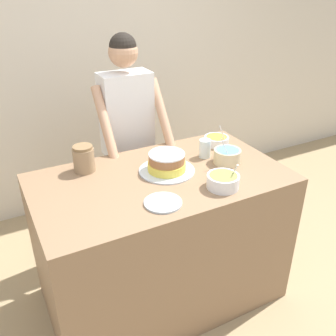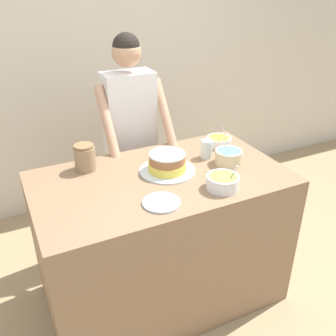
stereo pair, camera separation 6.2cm
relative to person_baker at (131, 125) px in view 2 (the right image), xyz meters
name	(u,v)px [view 2 (the right image)]	position (x,y,z in m)	size (l,w,h in m)	color
wall_back	(89,66)	(-0.06, 0.82, 0.27)	(10.00, 0.05, 2.60)	beige
counter	(162,239)	(-0.06, -0.67, -0.56)	(1.51, 0.86, 0.94)	#8C6B4C
person_baker	(131,125)	(0.00, 0.00, 0.00)	(0.49, 0.46, 1.68)	#2D2D38
cake	(167,163)	(0.00, -0.62, -0.03)	(0.34, 0.34, 0.12)	silver
frosting_bowl_olive	(223,182)	(0.19, -0.94, -0.04)	(0.18, 0.18, 0.15)	white
frosting_bowl_blue	(229,156)	(0.40, -0.69, -0.04)	(0.17, 0.17, 0.19)	beige
frosting_bowl_orange	(219,141)	(0.50, -0.43, -0.05)	(0.17, 0.17, 0.17)	white
drinking_glass	(206,149)	(0.31, -0.56, -0.03)	(0.08, 0.08, 0.12)	silver
ceramic_plate	(161,203)	(-0.19, -0.93, -0.08)	(0.20, 0.20, 0.01)	silver
stoneware_jar	(85,157)	(-0.44, -0.38, 0.00)	(0.13, 0.13, 0.17)	#9E7F5B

